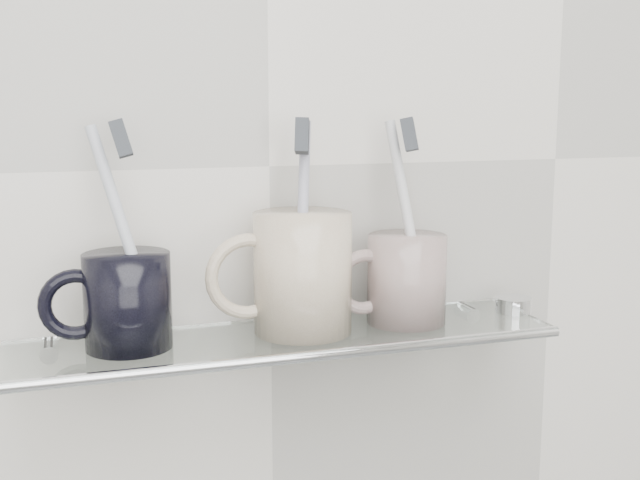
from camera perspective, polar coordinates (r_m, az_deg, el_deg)
name	(u,v)px	position (r m, az deg, el deg)	size (l,w,h in m)	color
wall_back	(269,166)	(0.78, -3.63, 5.25)	(2.50, 2.50, 0.00)	silver
shelf_glass	(288,338)	(0.75, -2.29, -7.01)	(0.50, 0.12, 0.01)	silver
shelf_rail	(306,357)	(0.69, -1.02, -8.29)	(0.01, 0.01, 0.50)	silver
bracket_left	(49,357)	(0.77, -18.69, -7.88)	(0.02, 0.02, 0.03)	silver
bracket_right	(467,318)	(0.87, 10.38, -5.48)	(0.02, 0.02, 0.03)	silver
mug_left	(128,301)	(0.71, -13.51, -4.22)	(0.07, 0.07, 0.08)	black
mug_left_handle	(75,305)	(0.71, -17.00, -4.42)	(0.06, 0.06, 0.01)	black
toothbrush_left	(125,233)	(0.70, -13.71, 0.47)	(0.01, 0.01, 0.19)	silver
bristles_left	(121,139)	(0.69, -13.98, 7.00)	(0.01, 0.02, 0.03)	#32363C
mug_center	(303,273)	(0.74, -1.24, -2.34)	(0.09, 0.09, 0.11)	silver
mug_center_handle	(248,276)	(0.73, -5.12, -2.59)	(0.08, 0.08, 0.01)	silver
toothbrush_center	(303,224)	(0.73, -1.25, 1.11)	(0.01, 0.01, 0.19)	#9192B4
bristles_center	(302,136)	(0.72, -1.28, 7.39)	(0.01, 0.02, 0.03)	#32363C
mug_right	(407,279)	(0.78, 6.18, -2.76)	(0.08, 0.08, 0.09)	silver
mug_right_handle	(364,282)	(0.76, 3.15, -3.00)	(0.06, 0.06, 0.01)	silver
toothbrush_right	(408,219)	(0.77, 6.26, 1.48)	(0.01, 0.01, 0.19)	silver
bristles_right	(409,135)	(0.76, 6.38, 7.46)	(0.01, 0.02, 0.03)	#32363C
chrome_cap	(513,305)	(0.84, 13.58, -4.49)	(0.04, 0.04, 0.02)	silver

